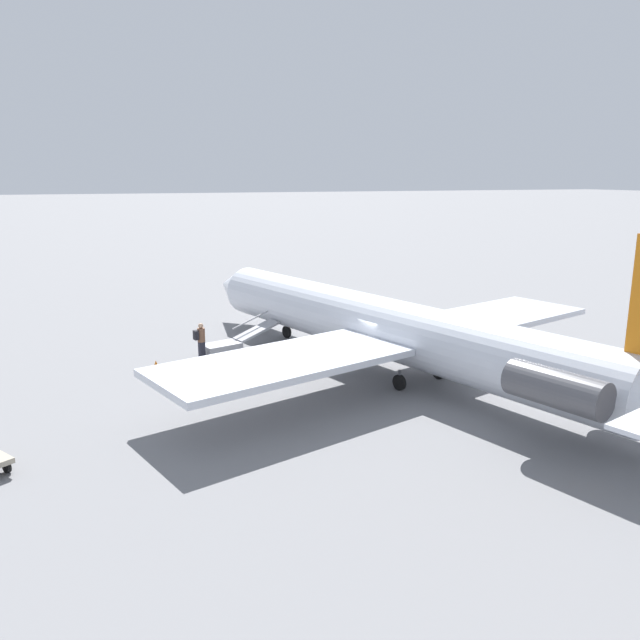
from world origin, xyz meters
TOP-DOWN VIEW (x-y plane):
  - ground_plane at (0.00, 0.00)m, footprint 600.00×600.00m
  - airplane_main at (-0.89, -0.26)m, footprint 28.55×22.02m
  - boarding_stairs at (5.46, 5.63)m, footprint 2.13×4.14m
  - passenger at (4.72, 7.12)m, footprint 0.42×0.56m
  - traffic_cone_near_stairs at (3.58, 9.34)m, footprint 0.46×0.46m

SIDE VIEW (x-z plane):
  - ground_plane at x=0.00m, z-range 0.00..0.00m
  - traffic_cone_near_stairs at x=3.58m, z-range -0.02..0.48m
  - boarding_stairs at x=5.46m, z-range -0.48..1.22m
  - passenger at x=4.72m, z-range 0.13..1.87m
  - airplane_main at x=-0.89m, z-range -1.37..5.46m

